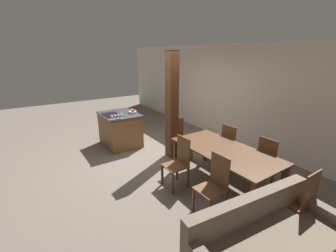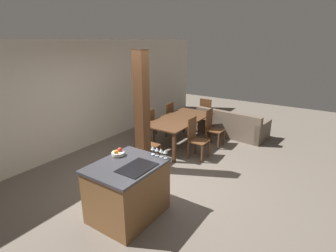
# 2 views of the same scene
# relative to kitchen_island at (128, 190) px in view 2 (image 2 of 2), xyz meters

# --- Properties ---
(ground_plane) EXTENTS (16.00, 16.00, 0.00)m
(ground_plane) POSITION_rel_kitchen_island_xyz_m (1.16, 0.21, -0.45)
(ground_plane) COLOR #665B51
(wall_back) EXTENTS (11.20, 0.08, 2.70)m
(wall_back) POSITION_rel_kitchen_island_xyz_m (1.16, 2.87, 0.90)
(wall_back) COLOR silver
(wall_back) RESTS_ON ground_plane
(kitchen_island) EXTENTS (1.13, 0.91, 0.91)m
(kitchen_island) POSITION_rel_kitchen_island_xyz_m (0.00, 0.00, 0.00)
(kitchen_island) COLOR brown
(kitchen_island) RESTS_ON ground_plane
(fruit_bowl) EXTENTS (0.21, 0.21, 0.11)m
(fruit_bowl) POSITION_rel_kitchen_island_xyz_m (0.16, 0.32, 0.50)
(fruit_bowl) COLOR silver
(fruit_bowl) RESTS_ON kitchen_island
(wine_glass_near) EXTENTS (0.07, 0.07, 0.14)m
(wine_glass_near) POSITION_rel_kitchen_island_xyz_m (0.49, -0.38, 0.57)
(wine_glass_near) COLOR silver
(wine_glass_near) RESTS_ON kitchen_island
(wine_glass_middle) EXTENTS (0.07, 0.07, 0.14)m
(wine_glass_middle) POSITION_rel_kitchen_island_xyz_m (0.49, -0.30, 0.57)
(wine_glass_middle) COLOR silver
(wine_glass_middle) RESTS_ON kitchen_island
(wine_glass_far) EXTENTS (0.07, 0.07, 0.14)m
(wine_glass_far) POSITION_rel_kitchen_island_xyz_m (0.49, -0.22, 0.57)
(wine_glass_far) COLOR silver
(wine_glass_far) RESTS_ON kitchen_island
(wine_glass_end) EXTENTS (0.07, 0.07, 0.14)m
(wine_glass_end) POSITION_rel_kitchen_island_xyz_m (0.49, -0.14, 0.57)
(wine_glass_end) COLOR silver
(wine_glass_end) RESTS_ON kitchen_island
(dining_table) EXTENTS (2.07, 1.02, 0.74)m
(dining_table) POSITION_rel_kitchen_island_xyz_m (2.99, 0.86, 0.21)
(dining_table) COLOR #51331E
(dining_table) RESTS_ON ground_plane
(dining_chair_near_left) EXTENTS (0.40, 0.40, 0.97)m
(dining_chair_near_left) POSITION_rel_kitchen_island_xyz_m (2.53, 0.14, 0.05)
(dining_chair_near_left) COLOR brown
(dining_chair_near_left) RESTS_ON ground_plane
(dining_chair_near_right) EXTENTS (0.40, 0.40, 0.97)m
(dining_chair_near_right) POSITION_rel_kitchen_island_xyz_m (3.46, 0.14, 0.05)
(dining_chair_near_right) COLOR brown
(dining_chair_near_right) RESTS_ON ground_plane
(dining_chair_far_left) EXTENTS (0.40, 0.40, 0.97)m
(dining_chair_far_left) POSITION_rel_kitchen_island_xyz_m (2.53, 1.59, 0.05)
(dining_chair_far_left) COLOR brown
(dining_chair_far_left) RESTS_ON ground_plane
(dining_chair_far_right) EXTENTS (0.40, 0.40, 0.97)m
(dining_chair_far_right) POSITION_rel_kitchen_island_xyz_m (3.46, 1.59, 0.05)
(dining_chair_far_right) COLOR brown
(dining_chair_far_right) RESTS_ON ground_plane
(dining_chair_head_end) EXTENTS (0.40, 0.40, 0.97)m
(dining_chair_head_end) POSITION_rel_kitchen_island_xyz_m (1.58, 0.86, 0.05)
(dining_chair_head_end) COLOR brown
(dining_chair_head_end) RESTS_ON ground_plane
(dining_chair_foot_end) EXTENTS (0.40, 0.40, 0.97)m
(dining_chair_foot_end) POSITION_rel_kitchen_island_xyz_m (4.41, 0.86, 0.05)
(dining_chair_foot_end) COLOR brown
(dining_chair_foot_end) RESTS_ON ground_plane
(couch) EXTENTS (1.06, 2.06, 0.77)m
(couch) POSITION_rel_kitchen_island_xyz_m (4.51, -0.00, -0.19)
(couch) COLOR brown
(couch) RESTS_ON ground_plane
(timber_post) EXTENTS (0.23, 0.23, 2.52)m
(timber_post) POSITION_rel_kitchen_island_xyz_m (1.36, 0.78, 0.81)
(timber_post) COLOR #4C2D19
(timber_post) RESTS_ON ground_plane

